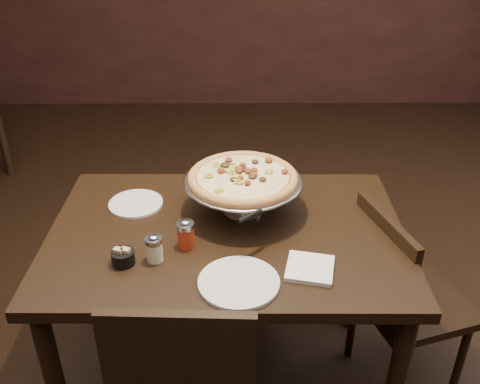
{
  "coord_description": "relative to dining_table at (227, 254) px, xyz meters",
  "views": [
    {
      "loc": [
        0.04,
        -1.6,
        1.95
      ],
      "look_at": [
        0.05,
        0.09,
        0.96
      ],
      "focal_mm": 40.0,
      "sensor_mm": 36.0,
      "label": 1
    }
  ],
  "objects": [
    {
      "name": "room",
      "position": [
        0.06,
        -0.01,
        0.69
      ],
      "size": [
        6.04,
        7.04,
        2.84
      ],
      "color": "black",
      "rests_on": "ground"
    },
    {
      "name": "dining_table",
      "position": [
        0.0,
        0.0,
        0.0
      ],
      "size": [
        1.33,
        0.89,
        0.82
      ],
      "rotation": [
        0.0,
        0.0,
        -0.01
      ],
      "color": "black",
      "rests_on": "ground"
    },
    {
      "name": "pizza_stand",
      "position": [
        0.06,
        0.13,
        0.26
      ],
      "size": [
        0.45,
        0.45,
        0.19
      ],
      "color": "#ADACB3",
      "rests_on": "dining_table"
    },
    {
      "name": "parmesan_shaker",
      "position": [
        -0.24,
        -0.18,
        0.16
      ],
      "size": [
        0.06,
        0.06,
        0.1
      ],
      "color": "beige",
      "rests_on": "dining_table"
    },
    {
      "name": "pepper_flake_shaker",
      "position": [
        -0.14,
        -0.1,
        0.16
      ],
      "size": [
        0.06,
        0.06,
        0.11
      ],
      "color": "maroon",
      "rests_on": "dining_table"
    },
    {
      "name": "packet_caddy",
      "position": [
        -0.35,
        -0.19,
        0.13
      ],
      "size": [
        0.08,
        0.08,
        0.06
      ],
      "rotation": [
        0.0,
        0.0,
        -0.33
      ],
      "color": "black",
      "rests_on": "dining_table"
    },
    {
      "name": "napkin_stack",
      "position": [
        0.28,
        -0.24,
        0.12
      ],
      "size": [
        0.18,
        0.18,
        0.02
      ],
      "primitive_type": "cube",
      "rotation": [
        0.0,
        0.0,
        -0.22
      ],
      "color": "white",
      "rests_on": "dining_table"
    },
    {
      "name": "plate_left",
      "position": [
        -0.37,
        0.19,
        0.11
      ],
      "size": [
        0.22,
        0.22,
        0.01
      ],
      "primitive_type": "cylinder",
      "color": "silver",
      "rests_on": "dining_table"
    },
    {
      "name": "plate_near",
      "position": [
        0.04,
        -0.3,
        0.12
      ],
      "size": [
        0.27,
        0.27,
        0.01
      ],
      "primitive_type": "cylinder",
      "color": "silver",
      "rests_on": "dining_table"
    },
    {
      "name": "serving_spatula",
      "position": [
        0.08,
        -0.13,
        0.25
      ],
      "size": [
        0.14,
        0.14,
        0.02
      ],
      "rotation": [
        0.0,
        0.0,
        -0.81
      ],
      "color": "#ADACB3",
      "rests_on": "pizza_stand"
    },
    {
      "name": "chair_far",
      "position": [
        0.07,
        0.51,
        -0.26
      ],
      "size": [
        0.42,
        0.42,
        0.83
      ],
      "rotation": [
        0.0,
        0.0,
        3.04
      ],
      "color": "black",
      "rests_on": "ground"
    },
    {
      "name": "chair_side",
      "position": [
        0.71,
        0.03,
        -0.23
      ],
      "size": [
        0.51,
        0.51,
        0.88
      ],
      "rotation": [
        0.0,
        0.0,
        1.87
      ],
      "color": "black",
      "rests_on": "ground"
    }
  ]
}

